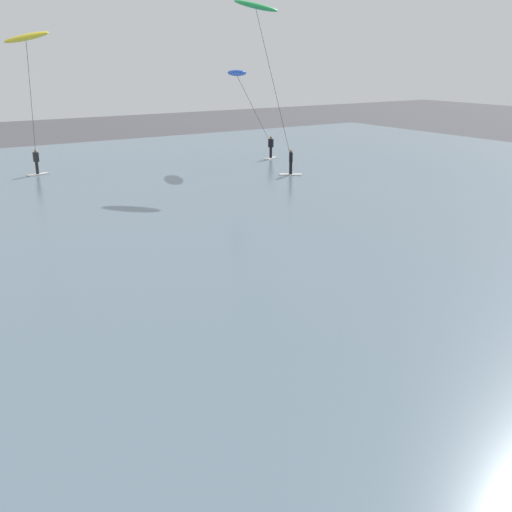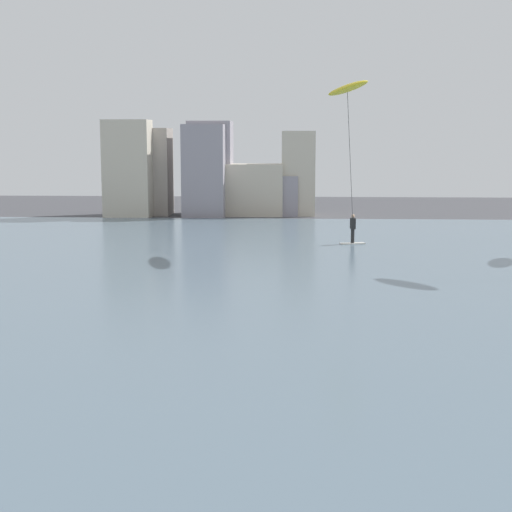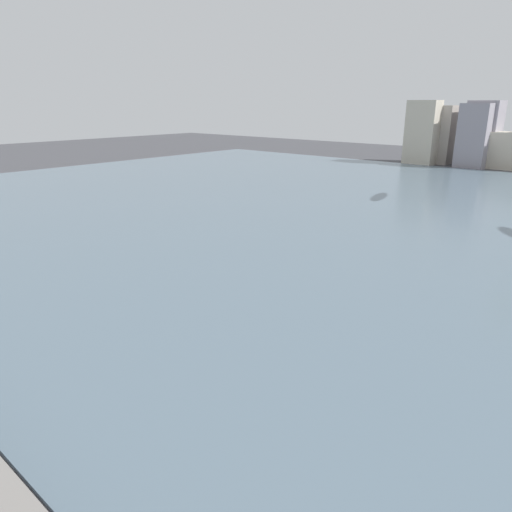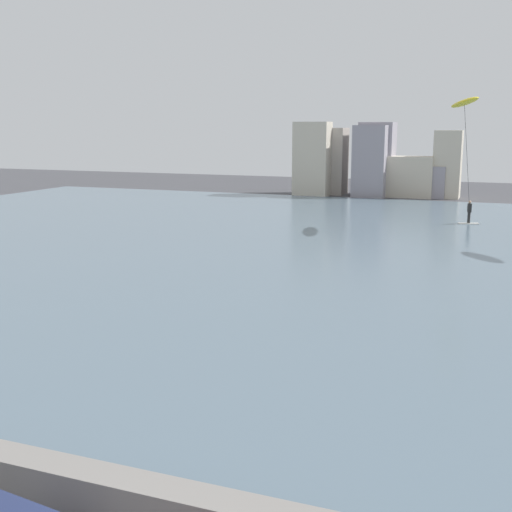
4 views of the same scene
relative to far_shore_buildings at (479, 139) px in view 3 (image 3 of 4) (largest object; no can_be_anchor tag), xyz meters
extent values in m
cube|color=slate|center=(7.19, -28.89, -3.08)|extent=(84.00, 52.00, 0.10)
cube|color=beige|center=(-5.87, -1.89, 0.52)|extent=(3.43, 2.36, 7.29)
cube|color=#A89E93|center=(-4.60, 0.54, 0.22)|extent=(3.08, 2.98, 6.71)
cube|color=gray|center=(-0.21, -1.36, 0.35)|extent=(3.13, 2.41, 6.97)
cube|color=gray|center=(0.02, 1.01, 0.49)|extent=(3.36, 3.06, 7.25)
cube|color=beige|center=(3.37, 0.38, -1.14)|extent=(4.68, 2.75, 3.98)
camera|label=1|loc=(-0.37, -57.94, 4.26)|focal=44.12mm
camera|label=2|loc=(6.99, -59.90, 2.66)|focal=54.74mm
camera|label=3|loc=(17.09, -57.44, 3.92)|focal=33.09mm
camera|label=4|loc=(12.00, -64.30, 3.75)|focal=45.26mm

